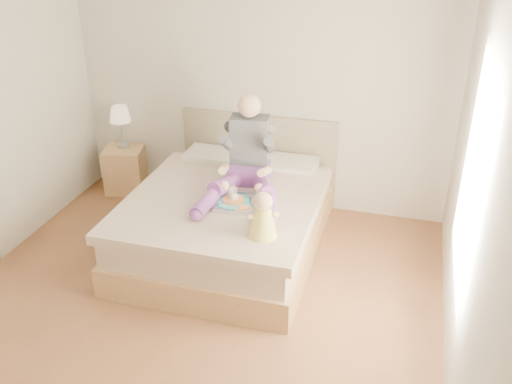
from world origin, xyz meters
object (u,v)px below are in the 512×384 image
(bed, at_px, (230,216))
(baby, at_px, (263,218))
(nightstand, at_px, (125,170))
(tray, at_px, (244,201))
(adult, at_px, (247,162))

(bed, bearing_deg, baby, -54.18)
(nightstand, bearing_deg, tray, -43.65)
(baby, bearing_deg, bed, 99.05)
(bed, relative_size, adult, 1.98)
(adult, bearing_deg, baby, -72.27)
(nightstand, bearing_deg, baby, -49.05)
(adult, bearing_deg, bed, -157.78)
(bed, xyz_separation_m, adult, (0.14, 0.08, 0.55))
(bed, distance_m, tray, 0.47)
(nightstand, xyz_separation_m, adult, (1.68, -0.71, 0.61))
(bed, bearing_deg, adult, 29.49)
(baby, bearing_deg, adult, 88.22)
(tray, bearing_deg, nightstand, 144.61)
(bed, height_order, nightstand, bed)
(baby, bearing_deg, nightstand, 116.80)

